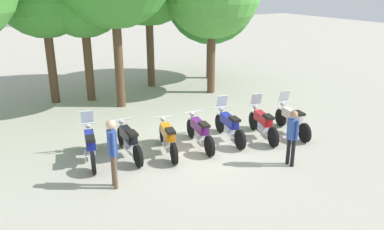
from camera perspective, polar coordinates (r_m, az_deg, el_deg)
name	(u,v)px	position (r m, az deg, el deg)	size (l,w,h in m)	color
ground_plane	(200,146)	(12.30, 1.15, -4.63)	(80.00, 80.00, 0.00)	#ADA899
motorcycle_0	(90,145)	(11.49, -14.85, -4.28)	(0.74, 2.17, 1.37)	black
motorcycle_1	(129,140)	(11.60, -9.38, -3.71)	(0.62, 2.19, 0.99)	black
motorcycle_2	(168,137)	(11.67, -3.62, -3.34)	(0.79, 2.15, 0.99)	black
motorcycle_3	(200,131)	(12.12, 1.12, -2.42)	(0.70, 2.18, 0.99)	black
motorcycle_4	(229,125)	(12.65, 5.52, -1.49)	(0.71, 2.17, 1.37)	black
motorcycle_5	(263,123)	(13.02, 10.44, -1.12)	(0.81, 2.14, 1.37)	black
motorcycle_6	(292,119)	(13.58, 14.59, -0.58)	(0.77, 2.16, 1.37)	black
person_0	(292,134)	(11.05, 14.65, -2.75)	(0.23, 0.40, 1.64)	black
person_1	(113,148)	(9.70, -11.71, -4.82)	(0.26, 0.41, 1.82)	brown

